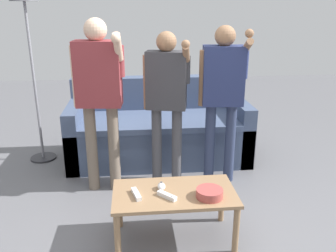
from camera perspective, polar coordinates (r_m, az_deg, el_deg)
ground_plane at (r=2.85m, az=3.48°, el=-16.66°), size 12.00×12.00×0.00m
couch at (r=4.01m, az=-1.55°, el=-0.73°), size 1.94×0.86×0.86m
coffee_table at (r=2.60m, az=1.02°, el=-11.56°), size 0.87×0.47×0.39m
snack_bowl at (r=2.51m, az=6.66°, el=-10.63°), size 0.19×0.19×0.06m
game_remote_nunchuk at (r=2.59m, az=-1.05°, el=-9.62°), size 0.06×0.09×0.05m
floor_lamp at (r=3.96m, az=-21.85°, el=16.81°), size 0.28×0.28×1.90m
player_left at (r=3.14m, az=-10.98°, el=6.12°), size 0.46×0.39×1.55m
player_center at (r=3.23m, az=-0.24°, el=5.48°), size 0.42×0.36×1.44m
player_right at (r=3.30m, az=8.74°, el=6.09°), size 0.44×0.32×1.49m
game_remote_wand_near at (r=2.52m, az=-5.09°, el=-10.80°), size 0.07×0.16×0.03m
game_remote_wand_far at (r=2.50m, az=-0.17°, el=-11.08°), size 0.13×0.14×0.03m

